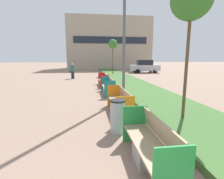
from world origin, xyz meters
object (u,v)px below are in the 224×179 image
at_px(pedestrian_walking, 73,71).
at_px(bench_green_frame, 150,147).
at_px(bench_teal_frame, 108,88).
at_px(street_lamp_post, 124,4).
at_px(bench_red_frame, 104,81).
at_px(sapling_tree_far, 113,44).
at_px(sapling_tree_near, 191,1).
at_px(litter_bin, 118,116).
at_px(bench_orange_frame, 120,104).
at_px(parked_car_distant, 145,66).

bearing_deg(pedestrian_walking, bench_green_frame, -79.82).
xyz_separation_m(bench_teal_frame, street_lamp_post, (0.61, -1.58, 4.32)).
distance_m(bench_red_frame, sapling_tree_far, 9.21).
bearing_deg(street_lamp_post, sapling_tree_near, -69.75).
bearing_deg(litter_bin, bench_orange_frame, 77.46).
height_order(bench_teal_frame, pedestrian_walking, pedestrian_walking).
xyz_separation_m(bench_teal_frame, pedestrian_walking, (-2.78, 8.26, 0.44)).
bearing_deg(bench_teal_frame, street_lamp_post, -68.84).
distance_m(bench_teal_frame, sapling_tree_near, 6.47).
xyz_separation_m(bench_green_frame, bench_red_frame, (0.00, 10.34, 0.00)).
bearing_deg(bench_teal_frame, bench_orange_frame, -89.97).
bearing_deg(street_lamp_post, bench_orange_frame, -105.01).
relative_size(bench_teal_frame, street_lamp_post, 0.26).
xyz_separation_m(bench_orange_frame, street_lamp_post, (0.61, 2.27, 4.31)).
height_order(bench_teal_frame, sapling_tree_near, sapling_tree_near).
relative_size(sapling_tree_near, parked_car_distant, 1.03).
distance_m(bench_green_frame, pedestrian_walking, 15.75).
height_order(litter_bin, sapling_tree_near, sapling_tree_near).
height_order(litter_bin, street_lamp_post, street_lamp_post).
xyz_separation_m(sapling_tree_near, parked_car_distant, (5.13, 19.52, -2.92)).
bearing_deg(sapling_tree_far, bench_teal_frame, -99.52).
xyz_separation_m(bench_green_frame, sapling_tree_far, (1.92, 18.67, 3.42)).
relative_size(bench_orange_frame, street_lamp_post, 0.28).
distance_m(bench_orange_frame, sapling_tree_far, 15.78).
xyz_separation_m(street_lamp_post, sapling_tree_far, (1.31, 13.02, -0.90)).
bearing_deg(litter_bin, sapling_tree_far, 82.29).
bearing_deg(sapling_tree_near, pedestrian_walking, 109.36).
distance_m(sapling_tree_near, sapling_tree_far, 16.56).
height_order(bench_red_frame, parked_car_distant, parked_car_distant).
bearing_deg(bench_red_frame, street_lamp_post, -82.55).
xyz_separation_m(bench_red_frame, street_lamp_post, (0.61, -4.68, 4.32)).
height_order(pedestrian_walking, parked_car_distant, parked_car_distant).
bearing_deg(sapling_tree_far, street_lamp_post, -95.74).
bearing_deg(bench_orange_frame, sapling_tree_near, -33.63).
distance_m(bench_teal_frame, bench_red_frame, 3.10).
bearing_deg(sapling_tree_far, bench_orange_frame, -97.15).
height_order(sapling_tree_near, pedestrian_walking, sapling_tree_near).
xyz_separation_m(bench_teal_frame, sapling_tree_near, (1.92, -5.12, 3.46)).
bearing_deg(bench_orange_frame, pedestrian_walking, 102.95).
bearing_deg(street_lamp_post, pedestrian_walking, 109.03).
relative_size(bench_red_frame, sapling_tree_near, 0.48).
relative_size(litter_bin, sapling_tree_far, 0.22).
height_order(bench_orange_frame, bench_teal_frame, same).
distance_m(litter_bin, sapling_tree_near, 4.10).
xyz_separation_m(bench_teal_frame, parked_car_distant, (7.04, 14.40, 0.54)).
relative_size(street_lamp_post, sapling_tree_far, 1.95).
distance_m(bench_teal_frame, parked_car_distant, 16.04).
xyz_separation_m(bench_green_frame, pedestrian_walking, (-2.78, 15.50, 0.44)).
bearing_deg(street_lamp_post, bench_green_frame, -96.18).
relative_size(bench_teal_frame, bench_red_frame, 1.03).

